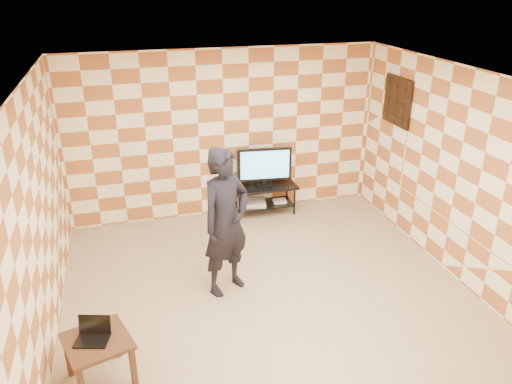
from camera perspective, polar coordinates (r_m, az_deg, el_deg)
floor at (r=6.42m, az=1.46°, el=-11.55°), size 5.00×5.00×0.00m
wall_back at (r=8.02m, az=-3.66°, el=6.57°), size 5.00×0.02×2.70m
wall_front at (r=3.77m, az=13.19°, el=-15.61°), size 5.00×0.02×2.70m
wall_left at (r=5.61m, az=-23.66°, el=-3.24°), size 0.02×5.00×2.70m
wall_right at (r=6.86m, az=22.01°, el=1.83°), size 0.02×5.00×2.70m
ceiling at (r=5.34m, az=1.77°, el=12.85°), size 5.00×5.00×0.02m
wall_art at (r=7.89m, az=15.87°, el=9.96°), size 0.04×0.72×0.72m
tv_stand at (r=8.27m, az=0.92°, el=-0.11°), size 1.07×0.48×0.50m
tv at (r=8.08m, az=0.95°, el=3.07°), size 0.89×0.20×0.64m
dvd_player at (r=8.29m, az=-0.54°, el=-1.23°), size 0.51×0.40×0.08m
game_console at (r=8.39m, az=2.73°, el=-1.05°), size 0.23×0.17×0.05m
side_table at (r=5.24m, az=-17.62°, el=-16.53°), size 0.74×0.74×0.50m
laptop at (r=5.18m, az=-18.10°, el=-15.17°), size 0.37×0.32×0.21m
person at (r=6.06m, az=-3.46°, el=-3.47°), size 0.82×0.73×1.89m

